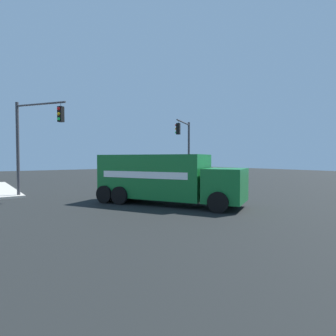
% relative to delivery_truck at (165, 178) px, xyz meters
% --- Properties ---
extents(ground_plane, '(100.00, 100.00, 0.00)m').
position_rel_delivery_truck_xyz_m(ground_plane, '(0.42, -0.94, -1.45)').
color(ground_plane, black).
extents(delivery_truck, '(8.36, 6.16, 2.77)m').
position_rel_delivery_truck_xyz_m(delivery_truck, '(0.00, 0.00, 0.00)').
color(delivery_truck, '#146B2D').
rests_on(delivery_truck, ground).
extents(traffic_light_primary, '(3.34, 2.35, 6.11)m').
position_rel_delivery_truck_xyz_m(traffic_light_primary, '(6.95, 5.58, 2.68)').
color(traffic_light_primary, '#38383D').
rests_on(traffic_light_primary, sidewalk_corner_far).
extents(traffic_light_secondary, '(2.27, 3.23, 6.04)m').
position_rel_delivery_truck_xyz_m(traffic_light_secondary, '(7.05, -7.34, 2.49)').
color(traffic_light_secondary, '#38383D').
rests_on(traffic_light_secondary, ground).
extents(pickup_maroon, '(2.66, 5.37, 1.38)m').
position_rel_delivery_truck_xyz_m(pickup_maroon, '(11.57, -4.21, -0.73)').
color(pickup_maroon, maroon).
rests_on(pickup_maroon, ground).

